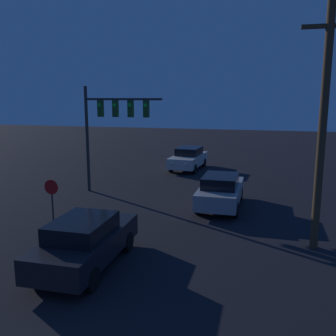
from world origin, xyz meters
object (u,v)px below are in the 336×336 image
car_near (85,241)px  car_mid (221,191)px  car_far (188,158)px  stop_sign (52,195)px  traffic_signal_mast (110,119)px  utility_pole (323,125)px

car_near → car_mid: 8.37m
car_near → car_far: 16.92m
car_near → car_far: size_ratio=0.99×
stop_sign → car_far: bearing=79.2°
car_near → stop_sign: size_ratio=2.30×
car_far → traffic_signal_mast: 9.01m
traffic_signal_mast → stop_sign: (0.07, -6.15, -2.75)m
car_near → car_mid: size_ratio=1.00×
stop_sign → utility_pole: 10.63m
car_mid → utility_pole: 6.72m
car_far → utility_pole: utility_pole is taller
car_far → stop_sign: stop_sign is taller
car_mid → car_near: bearing=-113.6°
car_near → traffic_signal_mast: size_ratio=0.80×
stop_sign → traffic_signal_mast: bearing=90.6°
car_far → utility_pole: bearing=123.2°
car_near → traffic_signal_mast: 10.07m
car_mid → traffic_signal_mast: traffic_signal_mast is taller
car_mid → car_far: size_ratio=0.98×
traffic_signal_mast → car_mid: bearing=-11.8°
car_mid → traffic_signal_mast: (-6.35, 1.32, 3.32)m
car_near → car_mid: (3.32, 7.68, 0.00)m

